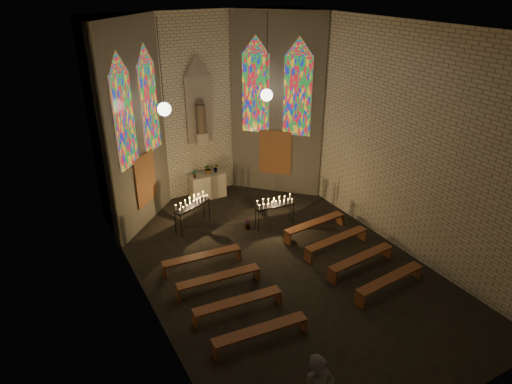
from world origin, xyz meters
TOP-DOWN VIEW (x-y plane):
  - floor at (0.00, 0.00)m, footprint 12.00×12.00m
  - room at (-0.00, 3.37)m, footprint 8.22×12.43m
  - altar at (0.00, 5.45)m, footprint 1.40×0.60m
  - flower_vase_left at (-0.55, 5.35)m, footprint 0.18×0.13m
  - flower_vase_center at (0.09, 5.48)m, footprint 0.44×0.40m
  - flower_vase_right at (0.41, 5.47)m, footprint 0.25×0.23m
  - aisle_flower_pot at (0.22, 2.45)m, footprint 0.23×0.23m
  - votive_stand_left at (-1.42, 3.48)m, footprint 1.51×0.91m
  - votive_stand_right at (1.15, 2.17)m, footprint 1.45×0.49m
  - pew_left_0 at (-2.09, 1.06)m, footprint 2.44×0.55m
  - pew_right_0 at (2.09, 1.06)m, footprint 2.44×0.55m
  - pew_left_1 at (-2.09, -0.14)m, footprint 2.44×0.55m
  - pew_right_1 at (2.09, -0.14)m, footprint 2.44×0.55m
  - pew_left_2 at (-2.09, -1.34)m, footprint 2.44×0.55m
  - pew_right_2 at (2.09, -1.34)m, footprint 2.44×0.55m
  - pew_left_3 at (-2.09, -2.54)m, footprint 2.44×0.55m
  - pew_right_3 at (2.09, -2.54)m, footprint 2.44×0.55m

SIDE VIEW (x-z plane):
  - floor at x=0.00m, z-range 0.00..0.00m
  - aisle_flower_pot at x=0.22m, z-range 0.00..0.37m
  - pew_left_0 at x=-2.09m, z-range 0.15..0.61m
  - pew_right_0 at x=2.09m, z-range 0.15..0.61m
  - pew_left_1 at x=-2.09m, z-range 0.15..0.61m
  - pew_right_1 at x=2.09m, z-range 0.15..0.61m
  - pew_left_2 at x=-2.09m, z-range 0.15..0.61m
  - pew_right_2 at x=2.09m, z-range 0.15..0.61m
  - pew_left_3 at x=-2.09m, z-range 0.15..0.61m
  - pew_right_3 at x=2.09m, z-range 0.15..0.61m
  - altar at x=0.00m, z-range 0.00..1.00m
  - votive_stand_right at x=1.15m, z-range 0.37..1.42m
  - votive_stand_left at x=-1.42m, z-range 0.39..1.48m
  - flower_vase_left at x=-0.55m, z-range 1.00..1.35m
  - flower_vase_right at x=0.41m, z-range 1.00..1.37m
  - flower_vase_center at x=0.09m, z-range 1.00..1.41m
  - room at x=0.00m, z-range 0.21..7.22m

